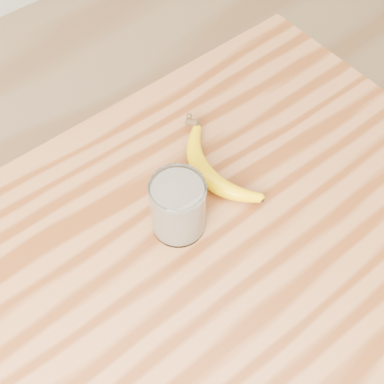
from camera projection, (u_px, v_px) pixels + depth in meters
room at (165, 89)px, 0.46m from camera, size 4.04×4.04×2.70m
table at (179, 327)px, 0.94m from camera, size 1.20×0.80×0.90m
smoothie_glass at (178, 207)px, 0.86m from camera, size 0.09×0.09×0.11m
banana at (205, 174)px, 0.94m from camera, size 0.12×0.29×0.03m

